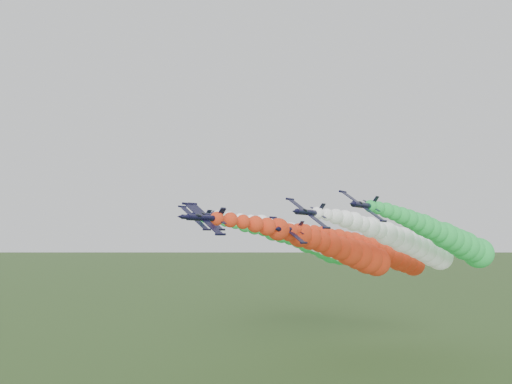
{
  "coord_description": "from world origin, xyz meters",
  "views": [
    {
      "loc": [
        57.03,
        -81.69,
        32.3
      ],
      "look_at": [
        1.82,
        -1.44,
        40.95
      ],
      "focal_mm": 35.0,
      "sensor_mm": 36.0,
      "label": 1
    }
  ],
  "objects_px": {
    "jet_outer_left": "(308,243)",
    "jet_trail": "(385,253)",
    "jet_inner_right": "(410,244)",
    "jet_inner_left": "(331,245)",
    "jet_outer_right": "(454,241)",
    "jet_lead": "(343,250)"
  },
  "relations": [
    {
      "from": "jet_inner_left",
      "to": "jet_outer_right",
      "type": "distance_m",
      "value": 31.25
    },
    {
      "from": "jet_inner_right",
      "to": "jet_trail",
      "type": "distance_m",
      "value": 15.49
    },
    {
      "from": "jet_lead",
      "to": "jet_inner_right",
      "type": "bearing_deg",
      "value": 46.1
    },
    {
      "from": "jet_outer_left",
      "to": "jet_trail",
      "type": "height_order",
      "value": "jet_outer_left"
    },
    {
      "from": "jet_lead",
      "to": "jet_inner_left",
      "type": "height_order",
      "value": "jet_inner_left"
    },
    {
      "from": "jet_outer_right",
      "to": "jet_outer_left",
      "type": "bearing_deg",
      "value": 178.09
    },
    {
      "from": "jet_lead",
      "to": "jet_outer_right",
      "type": "height_order",
      "value": "jet_outer_right"
    },
    {
      "from": "jet_inner_right",
      "to": "jet_outer_left",
      "type": "distance_m",
      "value": 32.36
    },
    {
      "from": "jet_inner_left",
      "to": "jet_trail",
      "type": "bearing_deg",
      "value": 45.78
    },
    {
      "from": "jet_outer_left",
      "to": "jet_outer_right",
      "type": "bearing_deg",
      "value": -1.91
    },
    {
      "from": "jet_inner_right",
      "to": "jet_trail",
      "type": "relative_size",
      "value": 1.0
    },
    {
      "from": "jet_inner_left",
      "to": "jet_inner_right",
      "type": "relative_size",
      "value": 1.01
    },
    {
      "from": "jet_lead",
      "to": "jet_trail",
      "type": "distance_m",
      "value": 23.92
    },
    {
      "from": "jet_lead",
      "to": "jet_inner_left",
      "type": "xyz_separation_m",
      "value": [
        -9.09,
        12.6,
        0.8
      ]
    },
    {
      "from": "jet_lead",
      "to": "jet_outer_left",
      "type": "distance_m",
      "value": 27.12
    },
    {
      "from": "jet_outer_left",
      "to": "jet_trail",
      "type": "distance_m",
      "value": 22.12
    },
    {
      "from": "jet_inner_left",
      "to": "jet_lead",
      "type": "bearing_deg",
      "value": -54.18
    },
    {
      "from": "jet_lead",
      "to": "jet_outer_right",
      "type": "distance_m",
      "value": 27.93
    },
    {
      "from": "jet_inner_left",
      "to": "jet_trail",
      "type": "distance_m",
      "value": 15.8
    },
    {
      "from": "jet_outer_right",
      "to": "jet_inner_right",
      "type": "bearing_deg",
      "value": -153.96
    },
    {
      "from": "jet_outer_left",
      "to": "jet_outer_right",
      "type": "relative_size",
      "value": 0.99
    },
    {
      "from": "jet_lead",
      "to": "jet_inner_left",
      "type": "distance_m",
      "value": 15.55
    }
  ]
}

